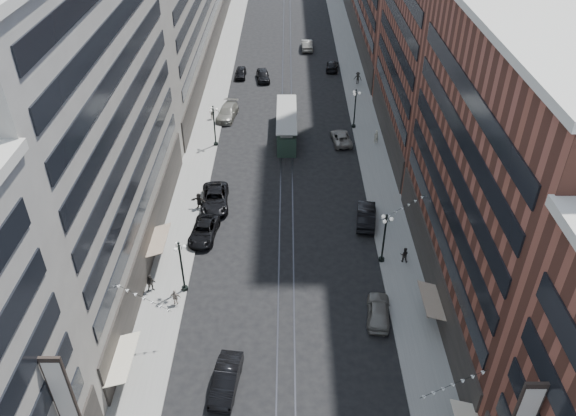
{
  "coord_description": "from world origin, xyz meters",
  "views": [
    {
      "loc": [
        0.15,
        -9.25,
        35.71
      ],
      "look_at": [
        0.17,
        33.95,
        5.0
      ],
      "focal_mm": 35.0,
      "sensor_mm": 36.0,
      "label": 1
    }
  ],
  "objects_px": {
    "lamppost_sw_mid": "(214,124)",
    "car_2": "(204,231)",
    "car_14": "(307,45)",
    "pedestrian_extra_0": "(175,297)",
    "lamppost_se_far": "(384,237)",
    "car_7": "(215,199)",
    "pedestrian_9": "(358,78)",
    "pedestrian_4": "(429,309)",
    "pedestrian_8": "(376,137)",
    "streetcar": "(287,126)",
    "pedestrian_5": "(199,201)",
    "car_10": "(366,215)",
    "car_9": "(240,73)",
    "lamppost_sw_far": "(181,265)",
    "pedestrian_7": "(404,255)",
    "pedestrian_2": "(151,283)",
    "car_13": "(263,75)",
    "car_11": "(341,138)",
    "lamppost_se_mid": "(355,107)",
    "car_12": "(332,66)",
    "car_8": "(227,112)",
    "car_5": "(226,379)",
    "pedestrian_6": "(212,113)",
    "car_4": "(378,311)"
  },
  "relations": [
    {
      "from": "streetcar",
      "to": "lamppost_sw_mid",
      "type": "bearing_deg",
      "value": -163.4
    },
    {
      "from": "car_12",
      "to": "pedestrian_6",
      "type": "relative_size",
      "value": 2.85
    },
    {
      "from": "car_7",
      "to": "car_9",
      "type": "bearing_deg",
      "value": 85.29
    },
    {
      "from": "car_9",
      "to": "pedestrian_extra_0",
      "type": "xyz_separation_m",
      "value": [
        -2.13,
        -51.87,
        0.23
      ]
    },
    {
      "from": "lamppost_sw_mid",
      "to": "car_2",
      "type": "distance_m",
      "value": 19.28
    },
    {
      "from": "car_2",
      "to": "car_13",
      "type": "relative_size",
      "value": 1.11
    },
    {
      "from": "lamppost_sw_far",
      "to": "lamppost_se_mid",
      "type": "relative_size",
      "value": 1.0
    },
    {
      "from": "car_9",
      "to": "pedestrian_2",
      "type": "bearing_deg",
      "value": -94.83
    },
    {
      "from": "pedestrian_5",
      "to": "car_11",
      "type": "bearing_deg",
      "value": 59.42
    },
    {
      "from": "car_7",
      "to": "pedestrian_8",
      "type": "distance_m",
      "value": 23.98
    },
    {
      "from": "car_12",
      "to": "car_14",
      "type": "height_order",
      "value": "car_14"
    },
    {
      "from": "car_4",
      "to": "car_10",
      "type": "height_order",
      "value": "car_10"
    },
    {
      "from": "car_13",
      "to": "car_2",
      "type": "bearing_deg",
      "value": -103.83
    },
    {
      "from": "car_13",
      "to": "pedestrian_extra_0",
      "type": "xyz_separation_m",
      "value": [
        -5.85,
        -50.54,
        0.14
      ]
    },
    {
      "from": "car_11",
      "to": "pedestrian_8",
      "type": "bearing_deg",
      "value": 168.72
    },
    {
      "from": "car_8",
      "to": "pedestrian_5",
      "type": "distance_m",
      "value": 22.42
    },
    {
      "from": "car_11",
      "to": "pedestrian_6",
      "type": "bearing_deg",
      "value": -26.83
    },
    {
      "from": "lamppost_sw_far",
      "to": "car_11",
      "type": "bearing_deg",
      "value": 59.66
    },
    {
      "from": "car_9",
      "to": "pedestrian_7",
      "type": "distance_m",
      "value": 49.86
    },
    {
      "from": "car_8",
      "to": "car_12",
      "type": "height_order",
      "value": "car_8"
    },
    {
      "from": "lamppost_se_far",
      "to": "streetcar",
      "type": "xyz_separation_m",
      "value": [
        -9.2,
        25.74,
        -1.58
      ]
    },
    {
      "from": "lamppost_sw_far",
      "to": "pedestrian_7",
      "type": "height_order",
      "value": "lamppost_sw_far"
    },
    {
      "from": "pedestrian_4",
      "to": "pedestrian_8",
      "type": "relative_size",
      "value": 0.98
    },
    {
      "from": "car_14",
      "to": "pedestrian_extra_0",
      "type": "height_order",
      "value": "pedestrian_extra_0"
    },
    {
      "from": "lamppost_se_far",
      "to": "pedestrian_7",
      "type": "distance_m",
      "value": 3.0
    },
    {
      "from": "car_5",
      "to": "car_11",
      "type": "bearing_deg",
      "value": 80.12
    },
    {
      "from": "car_2",
      "to": "pedestrian_2",
      "type": "distance_m",
      "value": 8.85
    },
    {
      "from": "lamppost_se_far",
      "to": "streetcar",
      "type": "relative_size",
      "value": 0.46
    },
    {
      "from": "streetcar",
      "to": "pedestrian_5",
      "type": "height_order",
      "value": "streetcar"
    },
    {
      "from": "pedestrian_4",
      "to": "pedestrian_9",
      "type": "height_order",
      "value": "pedestrian_9"
    },
    {
      "from": "pedestrian_7",
      "to": "pedestrian_extra_0",
      "type": "height_order",
      "value": "pedestrian_7"
    },
    {
      "from": "lamppost_se_far",
      "to": "lamppost_se_mid",
      "type": "xyz_separation_m",
      "value": [
        0.0,
        28.0,
        0.0
      ]
    },
    {
      "from": "car_2",
      "to": "car_10",
      "type": "distance_m",
      "value": 16.98
    },
    {
      "from": "car_2",
      "to": "car_11",
      "type": "xyz_separation_m",
      "value": [
        15.54,
        20.03,
        -0.06
      ]
    },
    {
      "from": "lamppost_sw_far",
      "to": "lamppost_sw_mid",
      "type": "relative_size",
      "value": 1.0
    },
    {
      "from": "car_10",
      "to": "lamppost_sw_mid",
      "type": "bearing_deg",
      "value": -35.97
    },
    {
      "from": "pedestrian_extra_0",
      "to": "car_10",
      "type": "bearing_deg",
      "value": -138.39
    },
    {
      "from": "car_7",
      "to": "pedestrian_9",
      "type": "distance_m",
      "value": 38.48
    },
    {
      "from": "lamppost_se_far",
      "to": "car_13",
      "type": "bearing_deg",
      "value": 106.26
    },
    {
      "from": "car_12",
      "to": "pedestrian_9",
      "type": "bearing_deg",
      "value": 127.14
    },
    {
      "from": "streetcar",
      "to": "pedestrian_extra_0",
      "type": "height_order",
      "value": "streetcar"
    },
    {
      "from": "lamppost_se_far",
      "to": "lamppost_sw_mid",
      "type": "bearing_deg",
      "value": 128.66
    },
    {
      "from": "car_9",
      "to": "car_12",
      "type": "distance_m",
      "value": 15.5
    },
    {
      "from": "car_8",
      "to": "pedestrian_7",
      "type": "height_order",
      "value": "pedestrian_7"
    },
    {
      "from": "lamppost_se_far",
      "to": "car_10",
      "type": "height_order",
      "value": "lamppost_se_far"
    },
    {
      "from": "streetcar",
      "to": "car_12",
      "type": "relative_size",
      "value": 2.51
    },
    {
      "from": "pedestrian_4",
      "to": "car_14",
      "type": "distance_m",
      "value": 66.94
    },
    {
      "from": "car_9",
      "to": "pedestrian_extra_0",
      "type": "bearing_deg",
      "value": -91.94
    },
    {
      "from": "car_10",
      "to": "car_12",
      "type": "height_order",
      "value": "car_10"
    },
    {
      "from": "pedestrian_4",
      "to": "pedestrian_extra_0",
      "type": "xyz_separation_m",
      "value": [
        -21.88,
        1.55,
        -0.08
      ]
    }
  ]
}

